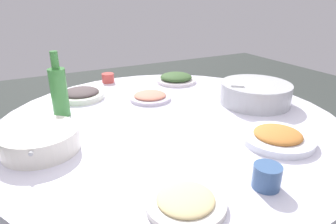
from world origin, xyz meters
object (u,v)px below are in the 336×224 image
at_px(dish_tofu_braise, 277,137).
at_px(tea_cup_far, 108,78).
at_px(soup_bowl, 41,141).
at_px(round_dining_table, 169,135).
at_px(dish_greens, 176,78).
at_px(dish_noodles, 186,201).
at_px(dish_eggplant, 81,94).
at_px(tea_cup_near, 267,177).
at_px(dish_shrimp, 150,97).
at_px(rice_bowl, 255,93).
at_px(green_bottle, 59,91).

relative_size(dish_tofu_braise, tea_cup_far, 3.55).
bearing_deg(soup_bowl, dish_tofu_braise, -23.40).
distance_m(round_dining_table, dish_greens, 0.53).
distance_m(round_dining_table, dish_noodles, 0.53).
distance_m(soup_bowl, dish_eggplant, 0.50).
distance_m(round_dining_table, tea_cup_near, 0.52).
relative_size(dish_tofu_braise, dish_shrimp, 1.25).
bearing_deg(soup_bowl, tea_cup_far, 57.37).
bearing_deg(rice_bowl, tea_cup_far, 127.72).
bearing_deg(tea_cup_near, dish_eggplant, 106.63).
height_order(dish_greens, dish_eggplant, dish_greens).
xyz_separation_m(dish_tofu_braise, green_bottle, (-0.61, 0.58, 0.09)).
bearing_deg(dish_shrimp, tea_cup_far, 103.71).
xyz_separation_m(rice_bowl, dish_greens, (-0.15, 0.47, -0.03)).
bearing_deg(dish_shrimp, tea_cup_near, -90.71).
bearing_deg(dish_noodles, round_dining_table, 66.45).
xyz_separation_m(rice_bowl, green_bottle, (-0.81, 0.26, 0.06)).
bearing_deg(dish_noodles, dish_tofu_braise, 16.88).
height_order(soup_bowl, dish_shrimp, soup_bowl).
bearing_deg(rice_bowl, dish_greens, 108.22).
height_order(round_dining_table, dish_greens, dish_greens).
distance_m(round_dining_table, dish_shrimp, 0.26).
xyz_separation_m(round_dining_table, tea_cup_far, (-0.07, 0.62, 0.10)).
height_order(rice_bowl, dish_noodles, rice_bowl).
bearing_deg(dish_greens, green_bottle, -162.58).
distance_m(soup_bowl, dish_tofu_braise, 0.78).
distance_m(dish_tofu_braise, green_bottle, 0.85).
relative_size(round_dining_table, dish_shrimp, 7.01).
xyz_separation_m(round_dining_table, dish_eggplant, (-0.26, 0.42, 0.09)).
bearing_deg(dish_shrimp, rice_bowl, -33.42).
bearing_deg(dish_greens, soup_bowl, -147.90).
height_order(dish_tofu_braise, tea_cup_far, tea_cup_far).
height_order(round_dining_table, dish_tofu_braise, dish_tofu_braise).
bearing_deg(dish_noodles, green_bottle, 103.23).
relative_size(rice_bowl, tea_cup_far, 4.61).
xyz_separation_m(dish_noodles, dish_shrimp, (0.23, 0.73, 0.00)).
height_order(dish_shrimp, green_bottle, green_bottle).
xyz_separation_m(dish_tofu_braise, dish_greens, (0.04, 0.79, 0.00)).
relative_size(soup_bowl, dish_shrimp, 1.34).
height_order(round_dining_table, tea_cup_near, tea_cup_near).
height_order(dish_eggplant, dish_noodles, dish_eggplant).
xyz_separation_m(dish_eggplant, tea_cup_near, (0.28, -0.93, 0.01)).
bearing_deg(dish_tofu_braise, tea_cup_near, -142.51).
xyz_separation_m(round_dining_table, dish_tofu_braise, (0.23, -0.35, 0.09)).
relative_size(dish_greens, dish_eggplant, 1.02).
bearing_deg(tea_cup_near, rice_bowl, 49.85).
bearing_deg(dish_shrimp, soup_bowl, -151.29).
distance_m(dish_eggplant, green_bottle, 0.23).
bearing_deg(green_bottle, tea_cup_far, 50.76).
distance_m(soup_bowl, dish_greens, 0.90).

